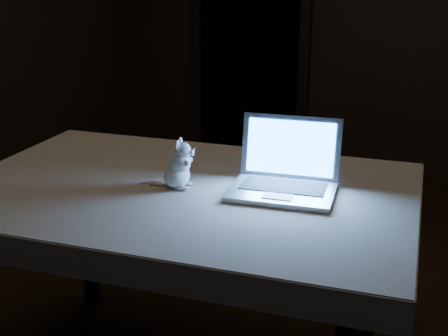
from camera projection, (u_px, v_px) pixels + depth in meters
The scene contains 6 objects.
floor at pixel (219, 336), 2.58m from camera, with size 5.00×5.00×0.00m, color black.
doorway at pixel (250, 24), 4.82m from camera, with size 1.06×0.36×2.13m, color black, non-canonical shape.
table at pixel (186, 288), 2.20m from camera, with size 1.47×0.94×0.79m, color black, non-canonical shape.
tablecloth at pixel (194, 201), 2.07m from camera, with size 1.57×1.04×0.10m, color beige, non-canonical shape.
laptop at pixel (283, 161), 1.96m from camera, with size 0.35×0.30×0.24m, color silver, non-canonical shape.
plush_mouse at pixel (176, 164), 2.03m from camera, with size 0.13×0.13×0.17m, color white, non-canonical shape.
Camera 1 is at (1.08, -1.93, 1.53)m, focal length 48.00 mm.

